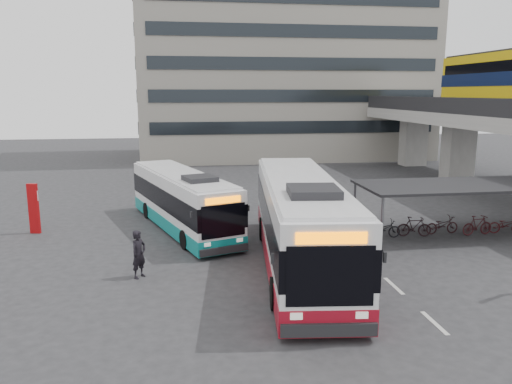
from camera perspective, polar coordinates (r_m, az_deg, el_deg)
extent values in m
plane|color=#28282B|center=(21.04, 5.84, -7.99)|extent=(120.00, 120.00, 0.00)
cube|color=gray|center=(43.48, 22.09, 4.37)|extent=(2.20, 1.60, 4.60)
cube|color=gray|center=(50.50, 17.53, 5.53)|extent=(2.20, 1.60, 4.60)
cube|color=gray|center=(38.24, 26.94, 7.28)|extent=(8.00, 32.00, 0.90)
cube|color=black|center=(36.17, 22.16, 9.10)|extent=(0.35, 32.00, 1.10)
cylinder|color=#595B60|center=(26.19, 11.19, -1.55)|extent=(0.12, 0.12, 2.40)
cylinder|color=#595B60|center=(22.93, 14.18, -3.52)|extent=(0.12, 0.12, 2.40)
cube|color=black|center=(26.38, 22.49, 0.73)|extent=(10.00, 4.00, 0.12)
imported|color=black|center=(25.02, 14.23, -4.06)|extent=(1.71, 0.60, 0.90)
imported|color=black|center=(25.66, 17.54, -3.74)|extent=(1.66, 0.47, 1.00)
imported|color=black|center=(26.40, 20.67, -3.64)|extent=(1.72, 0.60, 0.90)
imported|color=black|center=(27.20, 23.63, -3.34)|extent=(1.66, 0.47, 1.00)
imported|color=#350C0F|center=(28.08, 26.40, -3.24)|extent=(1.71, 0.60, 0.90)
cube|color=gray|center=(56.59, 2.96, 16.95)|extent=(30.00, 15.00, 25.00)
cube|color=beige|center=(16.71, 19.72, -13.89)|extent=(0.15, 1.60, 0.01)
cube|color=beige|center=(19.17, 15.48, -10.30)|extent=(0.15, 1.60, 0.01)
cube|color=beige|center=(21.77, 12.29, -7.51)|extent=(0.15, 1.60, 0.01)
cube|color=white|center=(20.10, 5.08, -2.99)|extent=(4.16, 13.26, 2.99)
cube|color=maroon|center=(20.48, 5.01, -6.75)|extent=(4.21, 13.30, 0.81)
cube|color=black|center=(20.06, 5.09, -2.62)|extent=(4.23, 13.28, 1.25)
cube|color=#FF7500|center=(13.60, 8.61, -5.22)|extent=(1.94, 0.29, 0.33)
cube|color=black|center=(16.57, 6.59, 0.03)|extent=(1.84, 1.91, 0.30)
cylinder|color=black|center=(16.48, 2.25, -11.51)|extent=(0.44, 1.11, 1.09)
cylinder|color=black|center=(24.14, 7.02, -4.12)|extent=(0.44, 1.11, 1.09)
cube|color=white|center=(25.86, -8.46, -0.68)|extent=(5.55, 10.78, 2.43)
cube|color=#0D7673|center=(26.11, -8.39, -3.10)|extent=(5.61, 10.83, 0.66)
cube|color=black|center=(25.84, -8.47, -0.44)|extent=(5.62, 10.82, 1.02)
cube|color=#FF7500|center=(20.82, -3.80, -0.95)|extent=(1.52, 0.58, 0.27)
cube|color=black|center=(23.14, -6.43, 1.52)|extent=(1.74, 1.78, 0.25)
cylinder|color=black|center=(22.70, -8.10, -5.42)|extent=(0.54, 0.92, 0.88)
cylinder|color=black|center=(29.19, -8.33, -1.65)|extent=(0.54, 0.92, 0.88)
imported|color=black|center=(19.52, -13.25, -6.93)|extent=(0.76, 0.80, 1.85)
cube|color=#A1090C|center=(27.15, -24.06, -1.74)|extent=(0.53, 0.27, 2.52)
cube|color=white|center=(27.02, -24.17, -0.39)|extent=(0.54, 0.17, 0.50)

